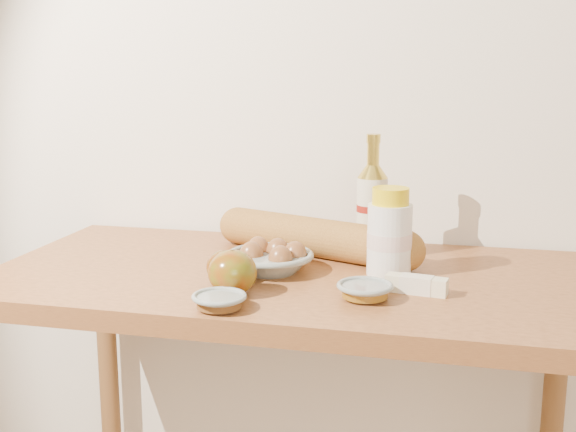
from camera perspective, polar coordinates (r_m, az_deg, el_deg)
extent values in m
cube|color=white|center=(1.71, 2.86, 11.65)|extent=(3.50, 0.02, 2.60)
cube|color=#A46434|center=(1.45, 0.28, -5.17)|extent=(1.20, 0.60, 0.04)
cylinder|color=brown|center=(2.02, -13.88, -14.19)|extent=(0.05, 0.05, 0.86)
cylinder|color=beige|center=(1.54, 6.62, -0.19)|extent=(0.06, 0.06, 0.17)
cylinder|color=maroon|center=(1.53, 6.64, 0.64)|extent=(0.07, 0.07, 0.01)
cone|color=gold|center=(1.52, 6.71, 3.53)|extent=(0.06, 0.06, 0.03)
cylinder|color=gold|center=(1.51, 6.75, 4.90)|extent=(0.03, 0.03, 0.05)
cylinder|color=gold|center=(1.51, 6.78, 6.11)|extent=(0.03, 0.03, 0.02)
cylinder|color=white|center=(1.42, 8.02, -1.87)|extent=(0.11, 0.11, 0.14)
cylinder|color=beige|center=(1.42, 8.02, -1.87)|extent=(0.12, 0.12, 0.03)
cylinder|color=yellow|center=(1.41, 8.12, 1.57)|extent=(0.09, 0.09, 0.03)
torus|color=gray|center=(1.44, -1.44, -3.12)|extent=(0.21, 0.21, 0.01)
ellipsoid|color=brown|center=(1.44, -2.92, -3.22)|extent=(0.06, 0.06, 0.06)
ellipsoid|color=brown|center=(1.41, -0.60, -3.55)|extent=(0.06, 0.06, 0.06)
ellipsoid|color=brown|center=(1.47, -0.80, -2.93)|extent=(0.06, 0.06, 0.06)
ellipsoid|color=brown|center=(1.48, -2.37, -2.79)|extent=(0.06, 0.06, 0.06)
ellipsoid|color=brown|center=(1.44, 0.56, -3.19)|extent=(0.06, 0.06, 0.06)
cylinder|color=#B07A35|center=(1.55, 2.17, -1.69)|extent=(0.42, 0.22, 0.08)
sphere|color=#B07A35|center=(1.67, -3.97, -0.75)|extent=(0.11, 0.11, 0.08)
sphere|color=#B07A35|center=(1.46, 9.22, -2.74)|extent=(0.11, 0.11, 0.08)
ellipsoid|color=#991808|center=(1.30, -4.40, -4.47)|extent=(0.11, 0.11, 0.08)
cylinder|color=#533C1B|center=(1.29, -4.43, -2.99)|extent=(0.01, 0.01, 0.01)
ellipsoid|color=maroon|center=(1.37, -5.02, -4.05)|extent=(0.09, 0.09, 0.06)
cylinder|color=#483118|center=(1.36, -5.04, -2.94)|extent=(0.01, 0.01, 0.01)
torus|color=gray|center=(1.23, -5.46, -6.34)|extent=(0.11, 0.11, 0.01)
cylinder|color=brown|center=(1.23, -5.45, -6.77)|extent=(0.09, 0.09, 0.02)
torus|color=gray|center=(1.28, 6.10, -5.50)|extent=(0.13, 0.13, 0.01)
cylinder|color=brown|center=(1.29, 6.09, -5.94)|extent=(0.10, 0.10, 0.02)
cube|color=beige|center=(1.33, 10.12, -5.37)|extent=(0.11, 0.05, 0.03)
cube|color=beige|center=(1.33, 10.12, -5.37)|extent=(0.06, 0.04, 0.03)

